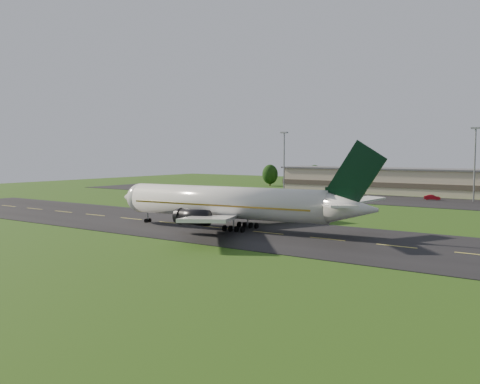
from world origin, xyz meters
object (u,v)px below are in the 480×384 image
Objects in this scene: light_mast_west at (284,155)px; light_mast_centre at (475,155)px; service_vehicle_a at (339,195)px; service_vehicle_b at (432,197)px; airliner at (230,203)px.

light_mast_centre is (60.00, 0.00, 0.00)m from light_mast_west.
service_vehicle_a is at bearing -165.62° from light_mast_centre.
light_mast_centre is 16.03m from service_vehicle_b.
service_vehicle_a is (24.34, -9.15, -12.03)m from light_mast_west.
service_vehicle_a is at bearing 92.81° from airliner.
light_mast_centre is 5.69× the size of service_vehicle_a.
service_vehicle_b is (25.03, 7.72, 0.12)m from service_vehicle_a.
service_vehicle_a is (-35.66, -9.15, -12.03)m from light_mast_centre.
airliner reaches higher than service_vehicle_b.
airliner is at bearing -104.28° from service_vehicle_a.
service_vehicle_b is at bearing -172.37° from light_mast_centre.
airliner is 71.83m from service_vehicle_a.
airliner is 11.56× the size of service_vehicle_b.
light_mast_west is 60.00m from light_mast_centre.
light_mast_west and light_mast_centre have the same top height.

